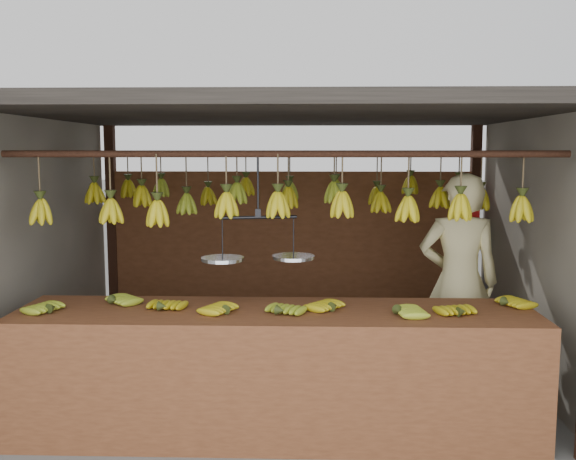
{
  "coord_description": "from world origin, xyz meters",
  "views": [
    {
      "loc": [
        0.18,
        -5.54,
        2.02
      ],
      "look_at": [
        0.0,
        0.3,
        1.3
      ],
      "focal_mm": 40.0,
      "sensor_mm": 36.0,
      "label": 1
    }
  ],
  "objects": [
    {
      "name": "ground",
      "position": [
        0.0,
        0.0,
        0.0
      ],
      "size": [
        80.0,
        80.0,
        0.0
      ],
      "primitive_type": "plane",
      "color": "#5B5B57"
    },
    {
      "name": "stall",
      "position": [
        0.0,
        0.33,
        1.97
      ],
      "size": [
        4.3,
        3.3,
        2.4
      ],
      "color": "black",
      "rests_on": "ground"
    },
    {
      "name": "counter",
      "position": [
        -0.04,
        -1.24,
        0.71
      ],
      "size": [
        3.68,
        0.84,
        0.96
      ],
      "color": "brown",
      "rests_on": "ground"
    },
    {
      "name": "hanging_bananas",
      "position": [
        -0.0,
        0.0,
        1.62
      ],
      "size": [
        3.6,
        2.24,
        0.39
      ],
      "color": "#B09E12",
      "rests_on": "ground"
    },
    {
      "name": "balance_scale",
      "position": [
        -0.17,
        -1.0,
        1.29
      ],
      "size": [
        0.8,
        0.4,
        0.76
      ],
      "color": "black",
      "rests_on": "ground"
    },
    {
      "name": "vendor",
      "position": [
        1.46,
        -0.19,
        0.92
      ],
      "size": [
        0.7,
        0.49,
        1.84
      ],
      "primitive_type": "imported",
      "rotation": [
        0.0,
        0.0,
        3.07
      ],
      "color": "beige",
      "rests_on": "ground"
    },
    {
      "name": "bag_bundles",
      "position": [
        1.94,
        1.35,
        0.99
      ],
      "size": [
        0.08,
        0.26,
        1.29
      ],
      "color": "red",
      "rests_on": "ground"
    }
  ]
}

